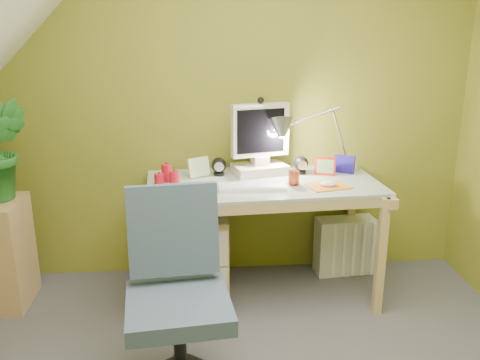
{
  "coord_description": "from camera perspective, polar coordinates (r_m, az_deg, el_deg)",
  "views": [
    {
      "loc": [
        -0.22,
        -1.78,
        1.7
      ],
      "look_at": [
        0.0,
        1.0,
        0.85
      ],
      "focal_mm": 38.0,
      "sensor_mm": 36.0,
      "label": 1
    }
  ],
  "objects": [
    {
      "name": "speaker_right",
      "position": [
        3.35,
        6.87,
        1.69
      ],
      "size": [
        0.11,
        0.11,
        0.12
      ],
      "primitive_type": null,
      "rotation": [
        0.0,
        0.0,
        -0.15
      ],
      "color": "black",
      "rests_on": "desk"
    },
    {
      "name": "desk_lamp",
      "position": [
        3.35,
        9.99,
        6.11
      ],
      "size": [
        0.63,
        0.36,
        0.63
      ],
      "primitive_type": null,
      "rotation": [
        0.0,
        0.0,
        0.2
      ],
      "color": "silver",
      "rests_on": "desk"
    },
    {
      "name": "side_ledge",
      "position": [
        3.51,
        -24.83,
        -7.48
      ],
      "size": [
        0.25,
        0.39,
        0.68
      ],
      "primitive_type": "cube",
      "color": "tan",
      "rests_on": "floor"
    },
    {
      "name": "amber_tumbler",
      "position": [
        3.11,
        6.08,
        0.26
      ],
      "size": [
        0.07,
        0.07,
        0.09
      ],
      "primitive_type": "cylinder",
      "rotation": [
        0.0,
        0.0,
        0.03
      ],
      "color": "maroon",
      "rests_on": "desk"
    },
    {
      "name": "monitor",
      "position": [
        3.29,
        2.28,
        4.98
      ],
      "size": [
        0.41,
        0.3,
        0.51
      ],
      "primitive_type": null,
      "rotation": [
        0.0,
        0.0,
        0.25
      ],
      "color": "beige",
      "rests_on": "desk"
    },
    {
      "name": "mouse",
      "position": [
        3.11,
        9.89,
        -0.44
      ],
      "size": [
        0.11,
        0.07,
        0.03
      ],
      "primitive_type": "ellipsoid",
      "rotation": [
        0.0,
        0.0,
        0.07
      ],
      "color": "white",
      "rests_on": "mousepad"
    },
    {
      "name": "photo_frame_red",
      "position": [
        3.35,
        9.52,
        1.56
      ],
      "size": [
        0.14,
        0.06,
        0.12
      ],
      "primitive_type": "cube",
      "rotation": [
        0.0,
        0.0,
        -0.28
      ],
      "color": "red",
      "rests_on": "desk"
    },
    {
      "name": "photo_frame_blue",
      "position": [
        3.42,
        11.64,
        1.78
      ],
      "size": [
        0.13,
        0.09,
        0.12
      ],
      "primitive_type": "cube",
      "rotation": [
        0.0,
        0.0,
        -0.57
      ],
      "color": "navy",
      "rests_on": "desk"
    },
    {
      "name": "candle_cluster",
      "position": [
        3.15,
        -8.29,
        0.61
      ],
      "size": [
        0.17,
        0.16,
        0.11
      ],
      "primitive_type": null,
      "rotation": [
        0.0,
        0.0,
        0.24
      ],
      "color": "#B20F22",
      "rests_on": "desk"
    },
    {
      "name": "wall_back",
      "position": [
        3.43,
        -0.79,
        8.54
      ],
      "size": [
        3.2,
        0.01,
        2.4
      ],
      "primitive_type": "cube",
      "color": "olive",
      "rests_on": "floor"
    },
    {
      "name": "mousepad",
      "position": [
        3.11,
        9.88,
        -0.69
      ],
      "size": [
        0.28,
        0.22,
        0.01
      ],
      "primitive_type": "cube",
      "rotation": [
        0.0,
        0.0,
        0.25
      ],
      "color": "#C5701E",
      "rests_on": "desk"
    },
    {
      "name": "photo_frame_green",
      "position": [
        3.27,
        -4.66,
        1.45
      ],
      "size": [
        0.14,
        0.09,
        0.12
      ],
      "primitive_type": "cube",
      "rotation": [
        0.0,
        0.0,
        0.52
      ],
      "color": "beige",
      "rests_on": "desk"
    },
    {
      "name": "keyboard",
      "position": [
        3.03,
        1.42,
        -0.78
      ],
      "size": [
        0.4,
        0.14,
        0.02
      ],
      "primitive_type": "cube",
      "rotation": [
        0.0,
        0.0,
        -0.03
      ],
      "color": "white",
      "rests_on": "desk"
    },
    {
      "name": "task_chair",
      "position": [
        2.4,
        -6.93,
        -13.64
      ],
      "size": [
        0.59,
        0.59,
        0.97
      ],
      "primitive_type": null,
      "rotation": [
        0.0,
        0.0,
        0.11
      ],
      "color": "#394A5D",
      "rests_on": "floor"
    },
    {
      "name": "speaker_left",
      "position": [
        3.29,
        -2.4,
        1.53
      ],
      "size": [
        0.11,
        0.11,
        0.12
      ],
      "primitive_type": null,
      "rotation": [
        0.0,
        0.0,
        -0.13
      ],
      "color": "black",
      "rests_on": "desk"
    },
    {
      "name": "radiator",
      "position": [
        3.71,
        11.64,
        -7.2
      ],
      "size": [
        0.42,
        0.2,
        0.41
      ],
      "primitive_type": "cube",
      "rotation": [
        0.0,
        0.0,
        0.09
      ],
      "color": "silver",
      "rests_on": "floor"
    },
    {
      "name": "desk",
      "position": [
        3.31,
        2.51,
        -6.52
      ],
      "size": [
        1.48,
        0.82,
        0.77
      ],
      "primitive_type": null,
      "rotation": [
        0.0,
        0.0,
        0.07
      ],
      "color": "tan",
      "rests_on": "floor"
    }
  ]
}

